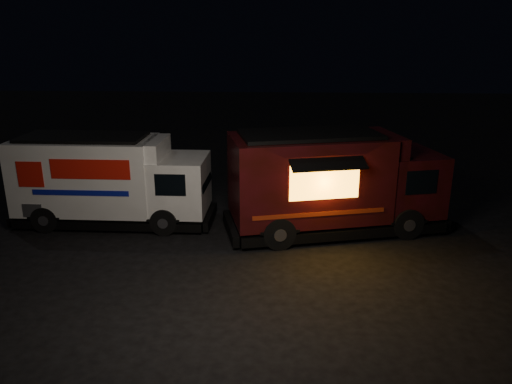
# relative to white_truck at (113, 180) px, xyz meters

# --- Properties ---
(ground) EXTENTS (80.00, 80.00, 0.00)m
(ground) POSITION_rel_white_truck_xyz_m (4.47, -2.71, -1.49)
(ground) COLOR black
(ground) RESTS_ON ground
(white_truck) EXTENTS (6.59, 2.30, 2.98)m
(white_truck) POSITION_rel_white_truck_xyz_m (0.00, 0.00, 0.00)
(white_truck) COLOR white
(white_truck) RESTS_ON ground
(red_truck) EXTENTS (7.40, 4.16, 3.25)m
(red_truck) POSITION_rel_white_truck_xyz_m (7.30, -0.30, 0.14)
(red_truck) COLOR #3C0A11
(red_truck) RESTS_ON ground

